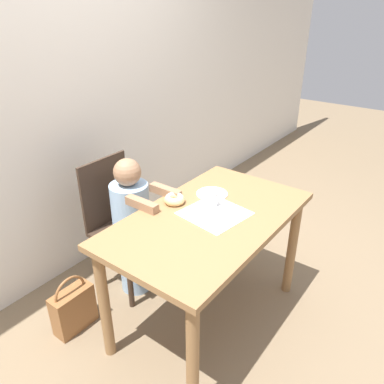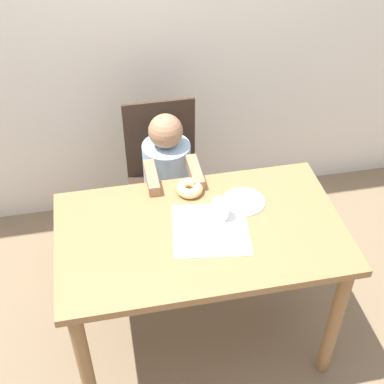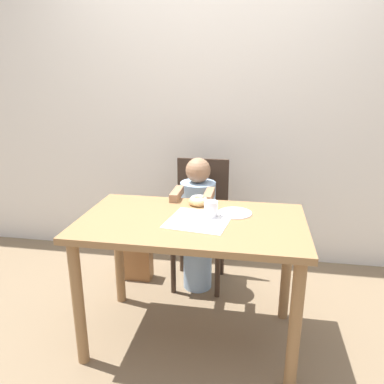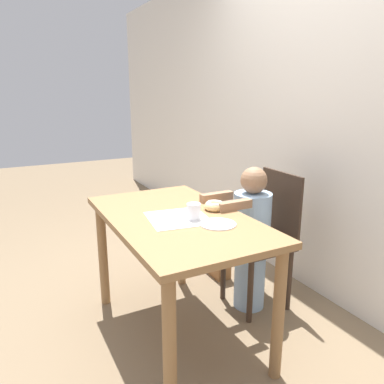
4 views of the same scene
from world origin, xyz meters
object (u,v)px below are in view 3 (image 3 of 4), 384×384
child_figure (198,225)px  handbag (135,260)px  cup (211,209)px  chair (200,222)px  donut (199,200)px

child_figure → handbag: 0.59m
handbag → cup: bearing=-40.4°
chair → child_figure: size_ratio=0.94×
handbag → child_figure: bearing=-5.3°
chair → cup: chair is taller
chair → child_figure: bearing=-90.0°
chair → handbag: bearing=-171.7°
chair → handbag: size_ratio=2.40×
chair → donut: bearing=-82.3°
child_figure → handbag: bearing=174.7°
child_figure → handbag: size_ratio=2.55×
chair → donut: 0.53m
handbag → chair: bearing=8.3°
chair → donut: (0.06, -0.42, 0.31)m
chair → handbag: 0.58m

